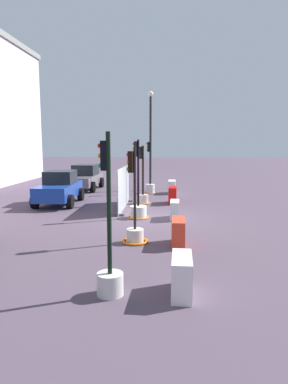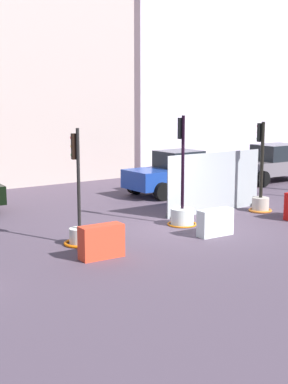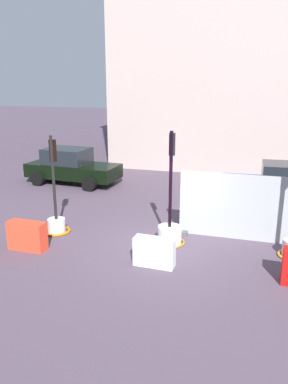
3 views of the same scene
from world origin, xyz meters
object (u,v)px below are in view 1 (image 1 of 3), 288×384
traffic_light_2 (138,207)px  car_blue_estate (59,188)px  construction_barrier_0 (182,276)px  construction_barrier_2 (175,210)px  traffic_light_4 (150,185)px  traffic_light_3 (143,193)px  construction_barrier_3 (173,195)px  construction_barrier_4 (172,187)px  traffic_light_1 (135,227)px  construction_barrier_1 (178,232)px  car_grey_saloon (85,177)px  traffic_light_0 (109,265)px  street_lamp_post (150,132)px

traffic_light_2 → car_blue_estate: traffic_light_2 is taller
construction_barrier_0 → construction_barrier_2: size_ratio=1.06×
traffic_light_4 → construction_barrier_2: 7.40m
traffic_light_3 → construction_barrier_3: bearing=-83.1°
car_blue_estate → construction_barrier_4: bearing=-55.2°
traffic_light_1 → construction_barrier_1: 1.44m
traffic_light_3 → car_grey_saloon: traffic_light_3 is taller
traffic_light_3 → construction_barrier_2: size_ratio=2.84×
traffic_light_1 → traffic_light_4: 10.90m
traffic_light_3 → construction_barrier_1: bearing=-166.9°
construction_barrier_0 → construction_barrier_1: construction_barrier_0 is taller
traffic_light_0 → traffic_light_2: bearing=0.5°
traffic_light_0 → construction_barrier_3: size_ratio=3.04×
traffic_light_3 → construction_barrier_2: (-3.54, -1.64, -0.18)m
traffic_light_4 → construction_barrier_0: (-14.69, -1.49, -0.13)m
traffic_light_4 → construction_barrier_1: traffic_light_4 is taller
traffic_light_4 → construction_barrier_3: size_ratio=2.96×
construction_barrier_1 → car_blue_estate: 9.28m
traffic_light_0 → traffic_light_2: size_ratio=1.03×
construction_barrier_1 → construction_barrier_4: bearing=0.6°
construction_barrier_1 → car_blue_estate: size_ratio=0.28×
construction_barrier_3 → traffic_light_2: bearing=157.4°
traffic_light_1 → traffic_light_4: (10.90, 0.09, 0.02)m
traffic_light_3 → traffic_light_0: bearing=-179.4°
traffic_light_1 → traffic_light_2: 3.70m
traffic_light_1 → car_blue_estate: (6.82, 4.70, 0.31)m
traffic_light_0 → street_lamp_post: bearing=-0.0°
construction_barrier_2 → car_grey_saloon: car_grey_saloon is taller
traffic_light_0 → street_lamp_post: 16.77m
construction_barrier_2 → car_grey_saloon: (8.87, 6.10, 0.45)m
traffic_light_0 → construction_barrier_4: (14.91, -1.46, -0.26)m
traffic_light_1 → construction_barrier_4: bearing=-6.8°
construction_barrier_2 → construction_barrier_3: bearing=0.7°
traffic_light_1 → car_blue_estate: bearing=34.6°
construction_barrier_3 → construction_barrier_4: (3.62, 0.01, -0.03)m
traffic_light_2 → traffic_light_4: bearing=-0.9°
traffic_light_1 → traffic_light_3: bearing=2.2°
traffic_light_2 → construction_barrier_3: (3.68, -1.53, -0.04)m
traffic_light_0 → traffic_light_4: 14.82m
traffic_light_1 → construction_barrier_0: (-3.79, -1.39, -0.11)m
traffic_light_4 → car_grey_saloon: traffic_light_4 is taller
traffic_light_2 → construction_barrier_0: traffic_light_2 is taller
traffic_light_3 → construction_barrier_4: 4.13m
street_lamp_post → traffic_light_1: bearing=-179.3°
construction_barrier_0 → street_lamp_post: bearing=5.4°
construction_barrier_2 → car_blue_estate: car_blue_estate is taller
traffic_light_1 → construction_barrier_0: 4.04m
construction_barrier_0 → construction_barrier_3: (11.17, 0.07, 0.02)m
traffic_light_0 → construction_barrier_4: bearing=-5.6°
car_blue_estate → traffic_light_4: bearing=-48.5°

